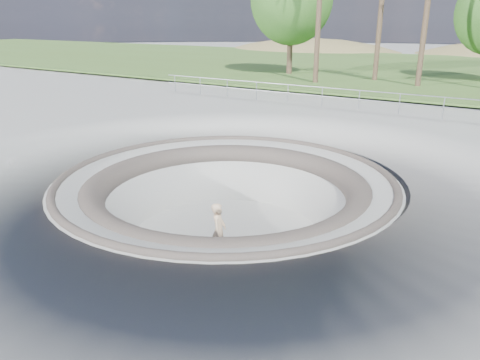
% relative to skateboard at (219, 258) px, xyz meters
% --- Properties ---
extents(ground, '(180.00, 180.00, 0.00)m').
position_rel_skateboard_xyz_m(ground, '(-0.74, 1.49, 1.83)').
color(ground, '#989893').
rests_on(ground, ground).
extents(skate_bowl, '(14.00, 14.00, 4.10)m').
position_rel_skateboard_xyz_m(skate_bowl, '(-0.74, 1.49, 0.00)').
color(skate_bowl, '#989893').
rests_on(skate_bowl, ground).
extents(grass_strip, '(180.00, 36.00, 0.12)m').
position_rel_skateboard_xyz_m(grass_strip, '(-0.74, 35.49, 2.05)').
color(grass_strip, '#436227').
rests_on(grass_strip, ground).
extents(safety_railing, '(25.00, 0.06, 1.03)m').
position_rel_skateboard_xyz_m(safety_railing, '(-0.74, 13.49, 2.52)').
color(safety_railing, '#94989C').
rests_on(safety_railing, ground).
extents(skateboard, '(0.84, 0.56, 0.09)m').
position_rel_skateboard_xyz_m(skateboard, '(0.00, 0.00, 0.00)').
color(skateboard, '#995B3D').
rests_on(skateboard, ground).
extents(skater, '(0.60, 0.71, 1.65)m').
position_rel_skateboard_xyz_m(skater, '(0.00, 0.00, 0.84)').
color(skater, tan).
rests_on(skater, skateboard).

